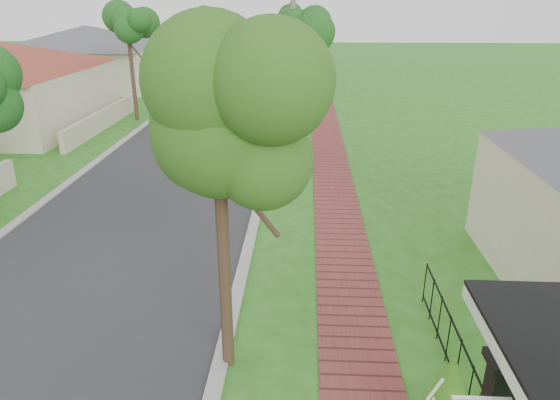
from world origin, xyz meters
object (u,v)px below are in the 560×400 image
(utility_pole, at_px, (292,68))
(parked_car_red, at_px, (276,104))
(near_tree, at_px, (217,123))
(parked_car_white, at_px, (279,68))

(utility_pole, bearing_deg, parked_car_red, 100.09)
(utility_pole, bearing_deg, near_tree, -92.75)
(parked_car_red, height_order, utility_pole, utility_pole)
(parked_car_red, xyz_separation_m, utility_pole, (1.13, -6.36, 2.83))
(parked_car_red, distance_m, near_tree, 21.91)
(near_tree, xyz_separation_m, utility_pole, (0.73, 15.20, -1.01))
(parked_car_red, height_order, parked_car_white, parked_car_red)
(parked_car_red, distance_m, parked_car_white, 17.12)
(near_tree, relative_size, utility_pole, 0.82)
(parked_car_white, bearing_deg, utility_pole, -80.42)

